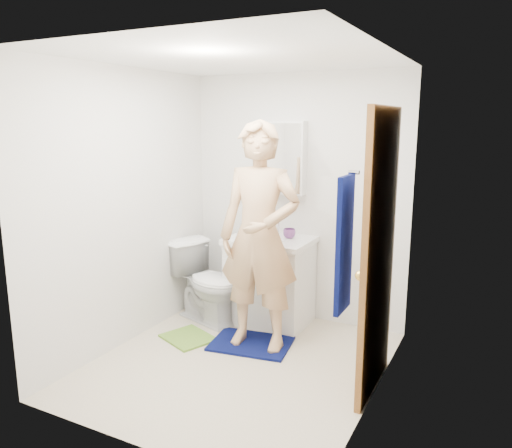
% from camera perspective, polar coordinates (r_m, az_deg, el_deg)
% --- Properties ---
extents(floor, '(2.20, 2.40, 0.02)m').
position_cam_1_polar(floor, '(4.24, -2.07, -15.79)').
color(floor, beige).
rests_on(floor, ground).
extents(ceiling, '(2.20, 2.40, 0.02)m').
position_cam_1_polar(ceiling, '(3.79, -2.35, 18.67)').
color(ceiling, white).
rests_on(ceiling, ground).
extents(wall_back, '(2.20, 0.02, 2.40)m').
position_cam_1_polar(wall_back, '(4.91, 4.73, 2.89)').
color(wall_back, silver).
rests_on(wall_back, ground).
extents(wall_front, '(2.20, 0.02, 2.40)m').
position_cam_1_polar(wall_front, '(2.88, -14.12, -3.77)').
color(wall_front, silver).
rests_on(wall_front, ground).
extents(wall_left, '(0.02, 2.40, 2.40)m').
position_cam_1_polar(wall_left, '(4.48, -14.68, 1.69)').
color(wall_left, silver).
rests_on(wall_left, ground).
extents(wall_right, '(0.02, 2.40, 2.40)m').
position_cam_1_polar(wall_right, '(3.44, 14.12, -1.22)').
color(wall_right, silver).
rests_on(wall_right, ground).
extents(vanity_cabinet, '(0.75, 0.55, 0.80)m').
position_cam_1_polar(vanity_cabinet, '(4.90, 1.61, -6.74)').
color(vanity_cabinet, white).
rests_on(vanity_cabinet, floor).
extents(countertop, '(0.79, 0.59, 0.05)m').
position_cam_1_polar(countertop, '(4.78, 1.64, -1.90)').
color(countertop, white).
rests_on(countertop, vanity_cabinet).
extents(sink_basin, '(0.40, 0.40, 0.03)m').
position_cam_1_polar(sink_basin, '(4.78, 1.64, -1.73)').
color(sink_basin, white).
rests_on(sink_basin, countertop).
extents(faucet, '(0.03, 0.03, 0.12)m').
position_cam_1_polar(faucet, '(4.92, 2.55, -0.50)').
color(faucet, silver).
rests_on(faucet, countertop).
extents(medicine_cabinet, '(0.50, 0.12, 0.70)m').
position_cam_1_polar(medicine_cabinet, '(4.86, 2.85, 7.57)').
color(medicine_cabinet, white).
rests_on(medicine_cabinet, wall_back).
extents(mirror_panel, '(0.46, 0.01, 0.66)m').
position_cam_1_polar(mirror_panel, '(4.81, 2.54, 7.53)').
color(mirror_panel, white).
rests_on(mirror_panel, wall_back).
extents(door, '(0.05, 0.80, 2.05)m').
position_cam_1_polar(door, '(3.64, 13.83, -3.36)').
color(door, '#975F29').
rests_on(door, ground).
extents(door_knob, '(0.07, 0.07, 0.07)m').
position_cam_1_polar(door_knob, '(3.37, 11.82, -5.81)').
color(door_knob, gold).
rests_on(door_knob, door).
extents(towel, '(0.03, 0.24, 0.80)m').
position_cam_1_polar(towel, '(2.92, 10.05, -2.36)').
color(towel, '#070F49').
rests_on(towel, wall_right).
extents(towel_hook, '(0.06, 0.02, 0.02)m').
position_cam_1_polar(towel_hook, '(2.83, 11.13, 5.82)').
color(towel_hook, silver).
rests_on(towel_hook, wall_right).
extents(toilet, '(0.87, 0.66, 0.79)m').
position_cam_1_polar(toilet, '(4.96, -5.53, -6.64)').
color(toilet, white).
rests_on(toilet, floor).
extents(bath_mat, '(0.76, 0.59, 0.02)m').
position_cam_1_polar(bath_mat, '(4.55, -0.57, -13.51)').
color(bath_mat, '#070F49').
rests_on(bath_mat, floor).
extents(green_rug, '(0.55, 0.51, 0.02)m').
position_cam_1_polar(green_rug, '(4.71, -7.76, -12.75)').
color(green_rug, '#6EA035').
rests_on(green_rug, floor).
extents(soap_dispenser, '(0.09, 0.10, 0.17)m').
position_cam_1_polar(soap_dispenser, '(4.77, -0.16, -0.56)').
color(soap_dispenser, '#D56366').
rests_on(soap_dispenser, countertop).
extents(toothbrush_cup, '(0.15, 0.15, 0.09)m').
position_cam_1_polar(toothbrush_cup, '(4.76, 3.82, -1.10)').
color(toothbrush_cup, '#733C84').
rests_on(toothbrush_cup, countertop).
extents(man, '(0.75, 0.53, 1.94)m').
position_cam_1_polar(man, '(4.20, 0.39, -1.47)').
color(man, tan).
rests_on(man, bath_mat).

